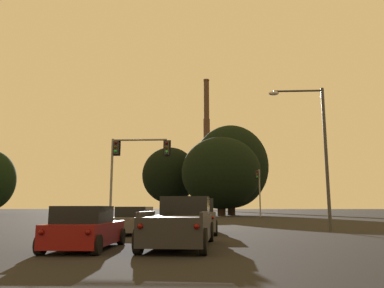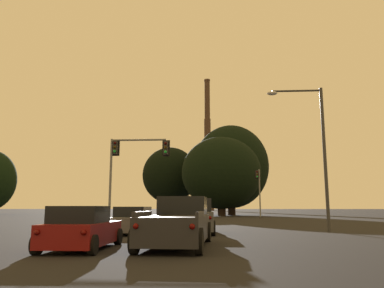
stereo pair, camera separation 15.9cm
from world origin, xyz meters
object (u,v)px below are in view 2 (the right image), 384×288
(hatchback_left_lane_second, at_px, (82,229))
(street_lamp, at_px, (315,141))
(pickup_truck_center_lane_second, at_px, (178,224))
(traffic_light_overhead_left, at_px, (130,159))
(sedan_left_lane_front, at_px, (132,221))
(traffic_light_far_right, at_px, (259,186))
(smokestack, at_px, (208,157))
(suv_center_lane_front, at_px, (194,216))

(hatchback_left_lane_second, relative_size, street_lamp, 0.48)
(pickup_truck_center_lane_second, distance_m, traffic_light_overhead_left, 15.38)
(traffic_light_overhead_left, bearing_deg, pickup_truck_center_lane_second, -69.73)
(sedan_left_lane_front, relative_size, traffic_light_far_right, 0.74)
(pickup_truck_center_lane_second, bearing_deg, street_lamp, 51.94)
(sedan_left_lane_front, distance_m, smokestack, 143.85)
(hatchback_left_lane_second, distance_m, traffic_light_overhead_left, 15.88)
(traffic_light_far_right, height_order, traffic_light_overhead_left, traffic_light_overhead_left)
(suv_center_lane_front, relative_size, smokestack, 0.09)
(hatchback_left_lane_second, bearing_deg, pickup_truck_center_lane_second, 20.37)
(street_lamp, xyz_separation_m, smokestack, (-9.55, 139.73, 17.57))
(suv_center_lane_front, bearing_deg, hatchback_left_lane_second, -114.78)
(traffic_light_far_right, relative_size, street_lamp, 0.74)
(hatchback_left_lane_second, distance_m, sedan_left_lane_front, 7.67)
(hatchback_left_lane_second, relative_size, traffic_light_overhead_left, 0.63)
(pickup_truck_center_lane_second, bearing_deg, suv_center_lane_front, 90.41)
(sedan_left_lane_front, relative_size, street_lamp, 0.55)
(street_lamp, bearing_deg, suv_center_lane_front, -165.43)
(traffic_light_overhead_left, relative_size, street_lamp, 0.76)
(suv_center_lane_front, distance_m, traffic_light_far_right, 30.83)
(pickup_truck_center_lane_second, xyz_separation_m, smokestack, (-2.14, 148.52, 22.11))
(pickup_truck_center_lane_second, bearing_deg, traffic_light_far_right, 81.16)
(street_lamp, bearing_deg, smokestack, 93.91)
(hatchback_left_lane_second, bearing_deg, suv_center_lane_front, 66.24)
(traffic_light_far_right, bearing_deg, hatchback_left_lane_second, -105.05)
(street_lamp, bearing_deg, sedan_left_lane_front, -167.26)
(pickup_truck_center_lane_second, relative_size, traffic_light_overhead_left, 0.85)
(traffic_light_overhead_left, relative_size, smokestack, 0.11)
(sedan_left_lane_front, distance_m, suv_center_lane_front, 3.39)
(smokestack, bearing_deg, suv_center_lane_front, -89.05)
(pickup_truck_center_lane_second, xyz_separation_m, street_lamp, (7.41, 8.79, 4.54))
(traffic_light_overhead_left, bearing_deg, street_lamp, -22.12)
(street_lamp, distance_m, smokestack, 141.15)
(traffic_light_overhead_left, bearing_deg, traffic_light_far_right, 61.90)
(hatchback_left_lane_second, height_order, suv_center_lane_front, suv_center_lane_front)
(sedan_left_lane_front, bearing_deg, traffic_light_far_right, 72.48)
(hatchback_left_lane_second, distance_m, traffic_light_far_right, 39.56)
(sedan_left_lane_front, xyz_separation_m, suv_center_lane_front, (3.35, 0.51, 0.23))
(smokestack, bearing_deg, street_lamp, -86.09)
(pickup_truck_center_lane_second, height_order, street_lamp, street_lamp)
(pickup_truck_center_lane_second, relative_size, smokestack, 0.10)
(sedan_left_lane_front, xyz_separation_m, traffic_light_overhead_left, (-1.98, 7.48, 4.32))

